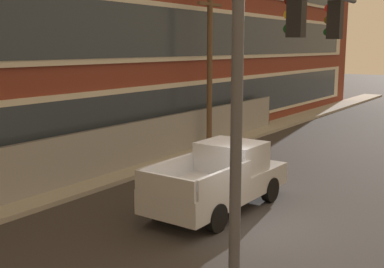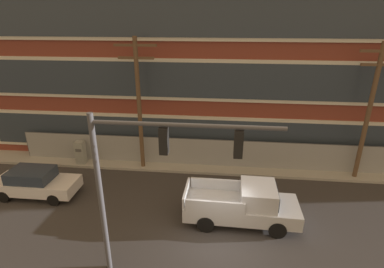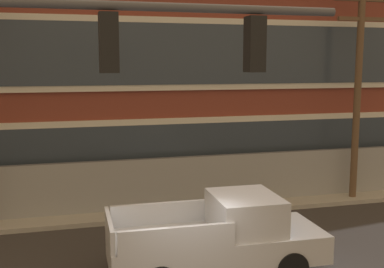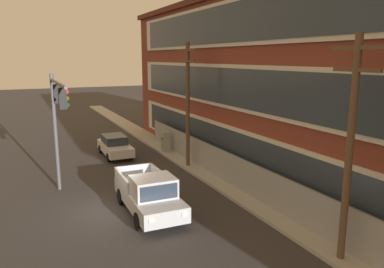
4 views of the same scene
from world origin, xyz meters
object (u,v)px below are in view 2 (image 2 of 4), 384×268
sedan_white (35,182)px  traffic_signal_mast (148,167)px  electrical_cabinet (81,154)px  utility_pole_near_corner (139,100)px  pickup_truck_silver (244,205)px  utility_pole_midblock (369,109)px

sedan_white → traffic_signal_mast: bearing=-31.0°
sedan_white → electrical_cabinet: bearing=76.7°
utility_pole_near_corner → electrical_cabinet: utility_pole_near_corner is taller
pickup_truck_silver → sedan_white: 11.30m
sedan_white → utility_pole_near_corner: size_ratio=0.55×
traffic_signal_mast → electrical_cabinet: size_ratio=3.79×
traffic_signal_mast → electrical_cabinet: 11.34m
traffic_signal_mast → utility_pole_near_corner: utility_pole_near_corner is taller
electrical_cabinet → pickup_truck_silver: bearing=-24.8°
traffic_signal_mast → utility_pole_midblock: utility_pole_midblock is taller
traffic_signal_mast → pickup_truck_silver: bearing=44.4°
sedan_white → utility_pole_midblock: size_ratio=0.56×
pickup_truck_silver → electrical_cabinet: (-10.37, 4.78, -0.10)m
pickup_truck_silver → electrical_cabinet: pickup_truck_silver is taller
traffic_signal_mast → electrical_cabinet: (-6.78, 8.29, -3.73)m
sedan_white → utility_pole_midblock: (18.23, 3.80, 3.65)m
sedan_white → electrical_cabinet: (0.88, 3.70, 0.05)m
utility_pole_near_corner → utility_pole_midblock: size_ratio=1.02×
electrical_cabinet → sedan_white: bearing=-103.3°
utility_pole_midblock → electrical_cabinet: bearing=-179.7°
electrical_cabinet → utility_pole_midblock: bearing=0.3°
utility_pole_midblock → electrical_cabinet: (-17.36, -0.10, -3.60)m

